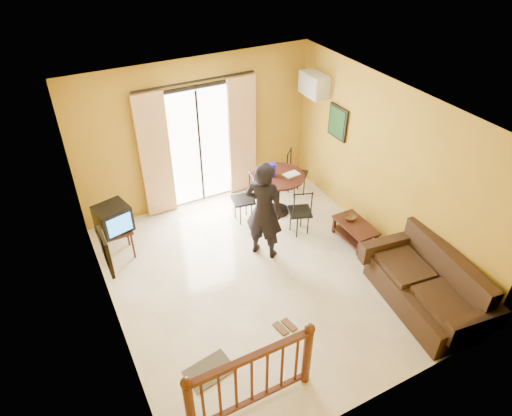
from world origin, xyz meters
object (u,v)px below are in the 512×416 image
sofa (428,287)px  standing_person (264,211)px  coffee_table (355,230)px  television (113,219)px  dining_table (278,183)px

sofa → standing_person: bearing=133.8°
sofa → standing_person: (-1.57, 2.13, 0.53)m
coffee_table → sofa: sofa is taller
television → sofa: 4.92m
sofa → coffee_table: bearing=97.8°
coffee_table → sofa: (0.01, -1.67, 0.10)m
dining_table → sofa: size_ratio=0.48×
coffee_table → standing_person: size_ratio=0.46×
dining_table → sofa: 3.17m
dining_table → sofa: sofa is taller
television → dining_table: size_ratio=0.62×
dining_table → coffee_table: size_ratio=1.20×
dining_table → sofa: (0.76, -3.06, -0.29)m
dining_table → coffee_table: 1.63m
sofa → television: bearing=147.0°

